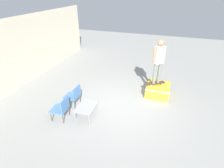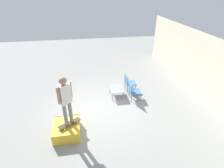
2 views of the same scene
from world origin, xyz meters
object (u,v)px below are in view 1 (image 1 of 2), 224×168
at_px(person_skater, 159,58).
at_px(coffee_table, 87,107).
at_px(skate_ramp_box, 158,90).
at_px(patio_chair_left, 61,108).
at_px(patio_chair_right, 74,95).
at_px(skateboard_on_ramp, 156,83).

height_order(person_skater, coffee_table, person_skater).
xyz_separation_m(skate_ramp_box, patio_chair_left, (-2.69, 3.00, 0.26)).
xyz_separation_m(coffee_table, patio_chair_right, (0.43, 0.74, 0.11)).
height_order(skateboard_on_ramp, person_skater, person_skater).
xyz_separation_m(patio_chair_left, patio_chair_right, (0.85, -0.00, 0.00)).
bearing_deg(coffee_table, patio_chair_right, 60.02).
xyz_separation_m(skate_ramp_box, patio_chair_right, (-1.84, 3.00, 0.26)).
relative_size(skate_ramp_box, patio_chair_right, 1.28).
relative_size(person_skater, patio_chair_right, 2.17).
distance_m(skate_ramp_box, patio_chair_right, 3.53).
distance_m(skate_ramp_box, coffee_table, 3.21).
height_order(coffee_table, patio_chair_right, patio_chair_right).
relative_size(skate_ramp_box, skateboard_on_ramp, 1.34).
bearing_deg(patio_chair_left, skateboard_on_ramp, 129.28).
xyz_separation_m(person_skater, patio_chair_right, (-1.88, 2.87, -1.15)).
xyz_separation_m(skateboard_on_ramp, patio_chair_left, (-2.73, 2.87, -0.04)).
relative_size(skateboard_on_ramp, patio_chair_left, 0.95).
bearing_deg(patio_chair_left, patio_chair_right, 175.77).
height_order(skate_ramp_box, patio_chair_left, patio_chair_left).
bearing_deg(person_skater, skate_ramp_box, -58.45).
relative_size(skate_ramp_box, coffee_table, 1.25).
relative_size(patio_chair_left, patio_chair_right, 1.00).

